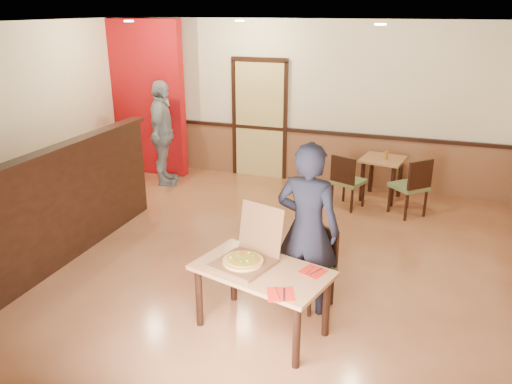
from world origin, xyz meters
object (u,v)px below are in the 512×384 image
Objects in this scene: side_chair_right at (412,185)px; pizza_box at (247,257)px; side_chair_left at (347,180)px; passerby at (162,134)px; main_table at (262,279)px; condiment at (386,155)px; side_table at (382,168)px; diner at (308,229)px; diner_chair at (314,263)px.

pizza_box is at bearing 22.88° from side_chair_right.
side_chair_left is 3.28m from passerby.
condiment is (0.76, 3.97, 0.20)m from main_table.
passerby is (-3.72, -0.49, 0.39)m from side_table.
diner is (-0.41, -3.50, 0.37)m from side_table.
main_table is 0.78× the size of diner.
diner is (0.06, -2.89, 0.42)m from side_chair_left.
side_chair_right reaches higher than side_table.
passerby is at bearing 169.29° from diner_chair.
diner_chair is 0.46m from diner.
side_chair_left is (-0.12, 2.76, 0.01)m from diner_chair.
main_table is 0.76m from diner_chair.
side_chair_right is at bearing -50.22° from side_table.
diner_chair is at bearing -106.29° from diner.
passerby reaches higher than side_chair_right.
main_table is 0.77× the size of passerby.
side_chair_left reaches higher than main_table.
pizza_box is at bearing -102.49° from side_table.
pizza_box is at bearing 104.31° from side_chair_left.
side_chair_right is 0.78m from side_table.
diner is at bearing -96.66° from side_table.
condiment is at bearing 112.91° from diner_chair.
pizza_box is at bearing 178.87° from main_table.
side_table is 3.77m from passerby.
side_chair_left reaches higher than diner_chair.
side_chair_left is at bearing 122.31° from diner_chair.
diner_chair reaches higher than main_table.
main_table is 1.66× the size of diner_chair.
diner is 2.57× the size of pizza_box.
diner_chair is 0.86m from pizza_box.
side_table is at bearing -91.21° from diner.
pizza_box is (-1.38, -3.39, 0.24)m from side_chair_right.
diner_chair is 3.35m from condiment.
pizza_box reaches higher than main_table.
main_table is 10.18× the size of condiment.
side_chair_left is 6.28× the size of condiment.
condiment is (3.77, 0.42, -0.15)m from passerby.
diner is at bearing 112.49° from side_chair_left.
passerby reaches higher than condiment.
diner is 0.98× the size of passerby.
main_table is 4.05m from condiment.
main_table is 2.01× the size of pizza_box.
diner_chair is 2.90m from side_chair_right.
side_chair_left is 0.77m from side_table.
diner_chair is at bearing -96.04° from side_table.
side_chair_right is at bearing -109.26° from passerby.
side_chair_right is at bearing -50.02° from condiment.
side_chair_right is 1.30× the size of pizza_box.
side_table is 0.41× the size of passerby.
passerby is 4.51m from pizza_box.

